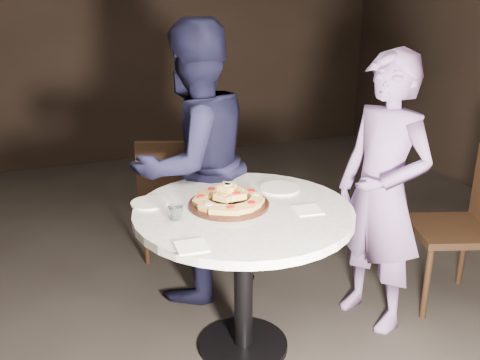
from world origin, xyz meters
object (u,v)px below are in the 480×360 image
(chair_far, at_px, (171,190))
(diner_navy, at_px, (194,165))
(chair_right, at_px, (469,219))
(water_glass, at_px, (176,213))
(serving_board, at_px, (229,204))
(focaccia_pile, at_px, (229,197))
(diner_teal, at_px, (382,194))
(table, at_px, (244,236))

(chair_far, height_order, diner_navy, diner_navy)
(chair_right, relative_size, diner_navy, 0.56)
(diner_navy, bearing_deg, water_glass, 45.13)
(serving_board, xyz_separation_m, chair_right, (1.45, -0.09, -0.27))
(serving_board, xyz_separation_m, focaccia_pile, (0.00, 0.00, 0.04))
(serving_board, relative_size, diner_teal, 0.26)
(serving_board, bearing_deg, chair_right, -3.41)
(focaccia_pile, relative_size, water_glass, 5.03)
(water_glass, xyz_separation_m, chair_far, (0.24, 1.13, -0.32))
(table, bearing_deg, chair_far, 94.72)
(table, bearing_deg, serving_board, 132.53)
(table, xyz_separation_m, chair_far, (-0.09, 1.12, -0.14))
(table, height_order, serving_board, serving_board)
(serving_board, height_order, diner_teal, diner_teal)
(water_glass, height_order, chair_right, chair_right)
(chair_right, xyz_separation_m, diner_navy, (-1.46, 0.68, 0.29))
(serving_board, distance_m, chair_right, 1.48)
(focaccia_pile, height_order, chair_right, chair_right)
(serving_board, relative_size, chair_far, 0.45)
(serving_board, distance_m, focaccia_pile, 0.04)
(serving_board, height_order, chair_far, chair_far)
(table, relative_size, chair_right, 1.44)
(chair_far, relative_size, diner_navy, 0.53)
(serving_board, distance_m, diner_navy, 0.59)
(chair_right, bearing_deg, serving_board, -74.91)
(chair_far, relative_size, chair_right, 0.95)
(chair_right, height_order, diner_navy, diner_navy)
(water_glass, xyz_separation_m, diner_navy, (0.28, 0.66, -0.00))
(serving_board, relative_size, water_glass, 5.60)
(diner_navy, height_order, diner_teal, diner_navy)
(water_glass, distance_m, diner_navy, 0.72)
(chair_right, bearing_deg, chair_far, -109.07)
(table, bearing_deg, diner_teal, 0.30)
(table, distance_m, diner_navy, 0.68)
(diner_teal, bearing_deg, serving_board, -110.14)
(water_glass, xyz_separation_m, chair_right, (1.74, -0.02, -0.29))
(focaccia_pile, xyz_separation_m, chair_far, (-0.04, 1.06, -0.33))
(diner_teal, bearing_deg, water_glass, -105.65)
(diner_navy, bearing_deg, focaccia_pile, 68.44)
(chair_far, relative_size, diner_teal, 0.58)
(chair_right, distance_m, diner_teal, 0.64)
(chair_far, distance_m, chair_right, 1.88)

